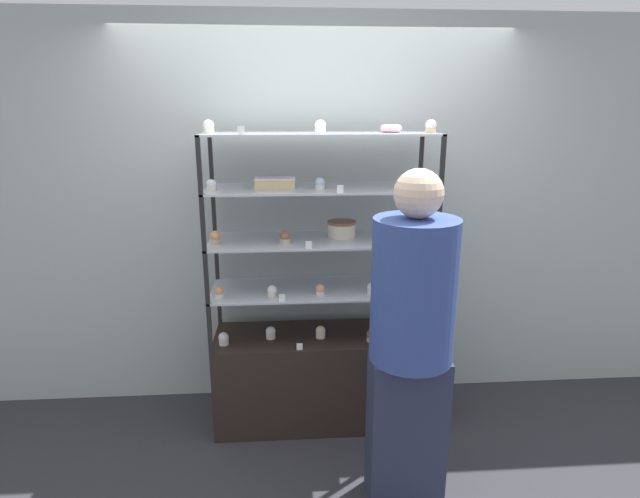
{
  "coord_description": "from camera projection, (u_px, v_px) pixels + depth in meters",
  "views": [
    {
      "loc": [
        -0.21,
        -2.94,
        1.99
      ],
      "look_at": [
        0.0,
        0.0,
        1.18
      ],
      "focal_mm": 28.0,
      "sensor_mm": 36.0,
      "label": 1
    }
  ],
  "objects": [
    {
      "name": "cupcake_10",
      "position": [
        216.0,
        238.0,
        2.92
      ],
      "size": [
        0.06,
        0.06,
        0.08
      ],
      "color": "#CCB28C",
      "rests_on": "display_riser_middle"
    },
    {
      "name": "price_tag_2",
      "position": [
        309.0,
        245.0,
        2.82
      ],
      "size": [
        0.04,
        0.0,
        0.04
      ],
      "color": "white",
      "rests_on": "display_riser_middle"
    },
    {
      "name": "cupcake_14",
      "position": [
        320.0,
        184.0,
        2.89
      ],
      "size": [
        0.06,
        0.06,
        0.07
      ],
      "color": "white",
      "rests_on": "display_riser_upper"
    },
    {
      "name": "layer_cake_centerpiece",
      "position": [
        341.0,
        229.0,
        3.07
      ],
      "size": [
        0.18,
        0.18,
        0.1
      ],
      "color": "beige",
      "rests_on": "display_riser_middle"
    },
    {
      "name": "cupcake_13",
      "position": [
        211.0,
        185.0,
        2.82
      ],
      "size": [
        0.06,
        0.06,
        0.07
      ],
      "color": "beige",
      "rests_on": "display_riser_upper"
    },
    {
      "name": "cupcake_7",
      "position": [
        320.0,
        290.0,
        3.0
      ],
      "size": [
        0.06,
        0.06,
        0.07
      ],
      "color": "white",
      "rests_on": "display_riser_lower"
    },
    {
      "name": "cupcake_18",
      "position": [
        431.0,
        127.0,
        2.81
      ],
      "size": [
        0.06,
        0.06,
        0.08
      ],
      "color": "#CCB28C",
      "rests_on": "display_riser_top"
    },
    {
      "name": "cupcake_9",
      "position": [
        422.0,
        287.0,
        3.04
      ],
      "size": [
        0.06,
        0.06,
        0.07
      ],
      "color": "#CCB28C",
      "rests_on": "display_riser_lower"
    },
    {
      "name": "price_tag_3",
      "position": [
        340.0,
        189.0,
        2.75
      ],
      "size": [
        0.04,
        0.0,
        0.04
      ],
      "color": "white",
      "rests_on": "display_riser_upper"
    },
    {
      "name": "back_wall",
      "position": [
        316.0,
        217.0,
        3.39
      ],
      "size": [
        8.0,
        0.05,
        2.6
      ],
      "color": "#A8B2AD",
      "rests_on": "ground_plane"
    },
    {
      "name": "cupcake_3",
      "position": [
        371.0,
        335.0,
        3.1
      ],
      "size": [
        0.06,
        0.06,
        0.08
      ],
      "color": "#CCB28C",
      "rests_on": "display_base"
    },
    {
      "name": "cupcake_6",
      "position": [
        272.0,
        291.0,
        2.98
      ],
      "size": [
        0.06,
        0.06,
        0.07
      ],
      "color": "beige",
      "rests_on": "display_riser_lower"
    },
    {
      "name": "display_riser_middle",
      "position": [
        320.0,
        242.0,
        3.04
      ],
      "size": [
        1.35,
        0.47,
        0.32
      ],
      "color": "black",
      "rests_on": "display_riser_lower"
    },
    {
      "name": "customer_figure",
      "position": [
        411.0,
        335.0,
        2.44
      ],
      "size": [
        0.41,
        0.41,
        1.75
      ],
      "color": "#282D47",
      "rests_on": "ground_plane"
    },
    {
      "name": "donut_glazed",
      "position": [
        391.0,
        128.0,
        2.93
      ],
      "size": [
        0.13,
        0.13,
        0.04
      ],
      "color": "#EFB2BC",
      "rests_on": "display_riser_top"
    },
    {
      "name": "cupcake_12",
      "position": [
        425.0,
        235.0,
        2.99
      ],
      "size": [
        0.06,
        0.06,
        0.08
      ],
      "color": "white",
      "rests_on": "display_riser_middle"
    },
    {
      "name": "price_tag_4",
      "position": [
        241.0,
        130.0,
        2.63
      ],
      "size": [
        0.04,
        0.0,
        0.04
      ],
      "color": "white",
      "rests_on": "display_riser_top"
    },
    {
      "name": "display_riser_upper",
      "position": [
        320.0,
        191.0,
        2.96
      ],
      "size": [
        1.35,
        0.47,
        0.32
      ],
      "color": "black",
      "rests_on": "display_riser_middle"
    },
    {
      "name": "sheet_cake_frosted",
      "position": [
        275.0,
        183.0,
        2.93
      ],
      "size": [
        0.24,
        0.12,
        0.06
      ],
      "color": "#DBBC84",
      "rests_on": "display_riser_upper"
    },
    {
      "name": "cupcake_1",
      "position": [
        271.0,
        333.0,
        3.14
      ],
      "size": [
        0.06,
        0.06,
        0.08
      ],
      "color": "beige",
      "rests_on": "display_base"
    },
    {
      "name": "cupcake_4",
      "position": [
        414.0,
        328.0,
        3.2
      ],
      "size": [
        0.06,
        0.06,
        0.08
      ],
      "color": "white",
      "rests_on": "display_base"
    },
    {
      "name": "display_base",
      "position": [
        320.0,
        376.0,
        3.29
      ],
      "size": [
        1.35,
        0.47,
        0.61
      ],
      "color": "black",
      "rests_on": "ground_plane"
    },
    {
      "name": "display_riser_top",
      "position": [
        320.0,
        136.0,
        2.87
      ],
      "size": [
        1.35,
        0.47,
        0.32
      ],
      "color": "black",
      "rests_on": "display_riser_upper"
    },
    {
      "name": "cupcake_0",
      "position": [
        224.0,
        339.0,
        3.06
      ],
      "size": [
        0.06,
        0.06,
        0.08
      ],
      "color": "beige",
      "rests_on": "display_base"
    },
    {
      "name": "cupcake_17",
      "position": [
        320.0,
        127.0,
        2.76
      ],
      "size": [
        0.06,
        0.06,
        0.08
      ],
      "color": "white",
      "rests_on": "display_riser_top"
    },
    {
      "name": "cupcake_11",
      "position": [
        285.0,
        237.0,
        2.93
      ],
      "size": [
        0.06,
        0.06,
        0.08
      ],
      "color": "#CCB28C",
      "rests_on": "display_riser_middle"
    },
    {
      "name": "cupcake_16",
      "position": [
        209.0,
        127.0,
        2.74
      ],
      "size": [
        0.06,
        0.06,
        0.08
      ],
      "color": "beige",
      "rests_on": "display_riser_top"
    },
    {
      "name": "display_riser_lower",
      "position": [
        320.0,
        291.0,
        3.13
      ],
      "size": [
        1.35,
        0.47,
        0.32
      ],
      "color": "black",
      "rests_on": "display_base"
    },
    {
      "name": "cupcake_15",
      "position": [
        423.0,
        182.0,
        2.95
      ],
      "size": [
        0.06,
        0.06,
        0.07
      ],
      "color": "#CCB28C",
      "rests_on": "display_riser_upper"
    },
    {
      "name": "cupcake_8",
      "position": [
        372.0,
        289.0,
        3.02
      ],
      "size": [
        0.06,
        0.06,
        0.07
      ],
      "color": "white",
      "rests_on": "display_riser_lower"
    },
    {
      "name": "price_tag_1",
      "position": [
        282.0,
        298.0,
        2.9
      ],
      "size": [
        0.04,
        0.0,
        0.04
      ],
      "color": "white",
      "rests_on": "display_riser_lower"
    },
    {
      "name": "cupcake_2",
      "position": [
        321.0,
        332.0,
        3.15
      ],
      "size": [
        0.06,
        0.06,
        0.08
      ],
      "color": "white",
      "rests_on": "display_base"
    },
    {
      "name": "ground_plane",
      "position": [
        320.0,
        417.0,
        3.37
      ],
      "size": [
        20.0,
        20.0,
        0.0
      ],
      "primitive_type": "plane",
      "color": "#2D2D33"
    },
    {
      "name": "cupcake_5",
      "position": [
        219.0,
        292.0,
        2.96
      ],
      "size": [
        0.06,
        0.06,
        0.07
      ],
      "color": "white",
      "rests_on": "display_riser_lower"
    },
    {
      "name": "price_tag_0",
      "position": [
        300.0,
        347.0,
        2.99
      ],
      "size": [
        0.04,
        0.0,
        0.04
      ],
      "color": "white",
      "rests_on": "display_base"
    }
  ]
}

